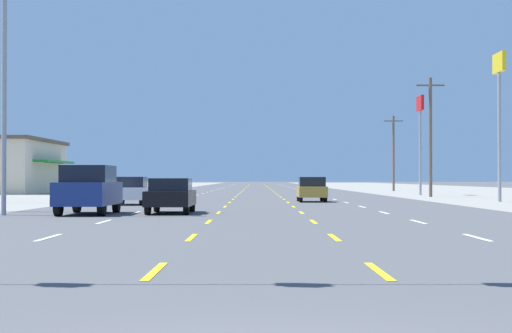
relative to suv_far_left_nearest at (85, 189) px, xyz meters
name	(u,v)px	position (x,y,z in m)	size (l,w,h in m)	color
ground_plane	(255,195)	(6.96, 37.90, -1.03)	(572.00, 572.00, 0.00)	#4C4C4F
lane_markings	(254,189)	(6.96, 76.40, -1.02)	(10.64, 227.60, 0.01)	white
suv_far_left_nearest	(85,189)	(0.00, 0.00, 0.00)	(1.98, 4.90, 1.98)	navy
sedan_inner_left_near	(168,195)	(3.24, 0.96, -0.27)	(1.80, 4.50, 1.46)	black
hatchback_far_left_mid	(128,191)	(-0.08, 12.33, -0.24)	(1.72, 3.90, 1.54)	silver
hatchback_inner_right_midfar	(308,189)	(10.25, 18.19, -0.24)	(1.72, 3.90, 1.54)	#B28C33
pole_sign_right_row_1	(496,91)	(21.95, 18.27, 5.90)	(0.24, 2.20, 9.28)	gray
pole_sign_right_row_2	(417,120)	(21.10, 39.31, 5.53)	(0.24, 2.31, 8.64)	gray
streetlight_left_row_0	(9,82)	(-2.85, -0.90, 4.23)	(3.53, 0.26, 9.14)	gray
streetlight_right_row_0	(501,64)	(16.62, -0.90, 4.96)	(4.75, 0.26, 10.27)	gray
utility_pole_right_row_1	(427,135)	(20.46, 31.85, 3.84)	(2.20, 0.26, 9.35)	brown
utility_pole_right_row_2	(390,152)	(22.67, 63.26, 3.50)	(2.20, 0.26, 8.68)	brown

